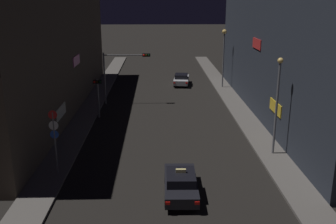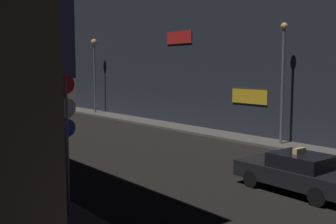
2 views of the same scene
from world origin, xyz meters
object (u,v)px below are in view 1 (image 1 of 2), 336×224
traffic_light_overhead (122,67)px  sign_pole_left (55,136)px  traffic_light_left_kerb (98,90)px  far_car (181,79)px  street_lamp_far_block (224,46)px  taxi (181,183)px  street_lamp_near_block (277,97)px

traffic_light_overhead → sign_pole_left: 17.22m
traffic_light_left_kerb → sign_pole_left: 12.14m
far_car → street_lamp_far_block: bearing=-22.0°
taxi → far_car: (1.78, 28.43, -0.00)m
sign_pole_left → traffic_light_overhead: bearing=81.0°
street_lamp_near_block → street_lamp_far_block: street_lamp_far_block is taller
street_lamp_near_block → street_lamp_far_block: bearing=90.5°
far_car → street_lamp_near_block: street_lamp_near_block is taller
traffic_light_left_kerb → street_lamp_near_block: size_ratio=0.54×
sign_pole_left → street_lamp_far_block: bearing=59.0°
far_car → traffic_light_left_kerb: traffic_light_left_kerb is taller
traffic_light_left_kerb → sign_pole_left: bearing=-94.0°
taxi → sign_pole_left: bearing=160.4°
far_car → traffic_light_left_kerb: 16.17m
traffic_light_overhead → sign_pole_left: bearing=-99.0°
far_car → sign_pole_left: (-9.34, -25.74, 1.91)m
far_car → traffic_light_overhead: bearing=-127.2°
taxi → street_lamp_far_block: street_lamp_far_block is taller
street_lamp_far_block → traffic_light_left_kerb: bearing=-139.1°
street_lamp_near_block → traffic_light_overhead: bearing=129.8°
sign_pole_left → street_lamp_far_block: street_lamp_far_block is taller
street_lamp_far_block → traffic_light_overhead: bearing=-149.6°
traffic_light_overhead → traffic_light_left_kerb: bearing=-110.9°
far_car → traffic_light_overhead: 11.46m
street_lamp_near_block → far_car: bearing=102.5°
far_car → traffic_light_overhead: size_ratio=0.86×
taxi → traffic_light_overhead: size_ratio=0.84×
traffic_light_overhead → street_lamp_far_block: bearing=30.4°
sign_pole_left → street_lamp_near_block: street_lamp_near_block is taller
traffic_light_overhead → street_lamp_far_block: (11.57, 6.79, 1.22)m
taxi → traffic_light_left_kerb: (-6.72, 14.81, 1.89)m
taxi → traffic_light_overhead: traffic_light_overhead is taller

